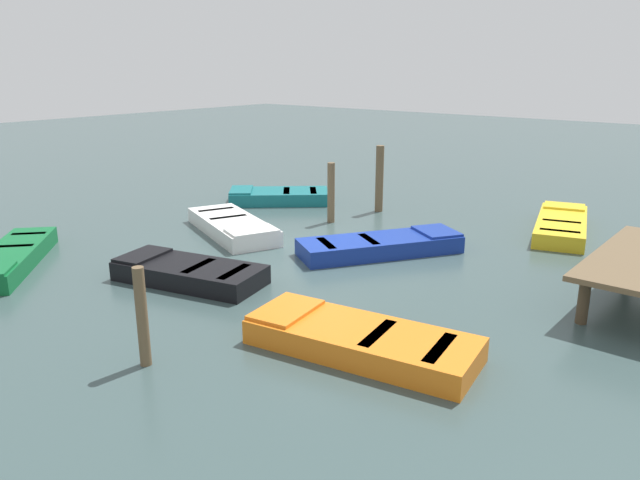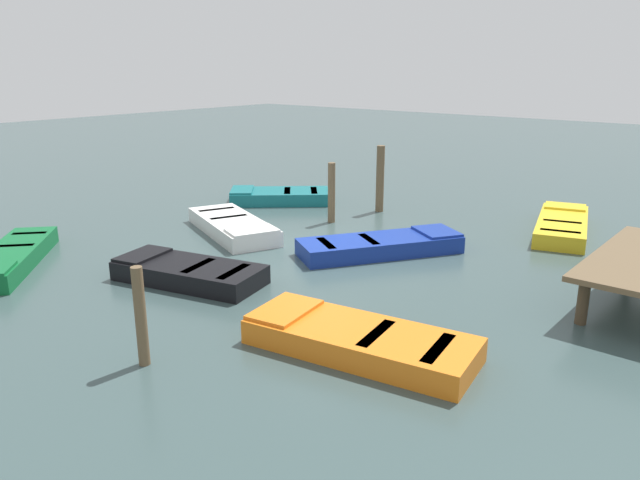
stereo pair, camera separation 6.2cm
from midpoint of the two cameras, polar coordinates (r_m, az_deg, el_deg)
The scene contains 11 objects.
ground_plane at distance 14.56m, azimuth -0.12°, elevation -1.32°, with size 80.00×80.00×0.00m, color #384C4C.
rowboat_white at distance 16.41m, azimuth -8.40°, elevation 1.33°, with size 2.66×3.90×0.46m.
rowboat_orange at distance 9.72m, azimuth 3.61°, elevation -9.36°, with size 1.94×3.84×0.46m.
rowboat_blue at distance 14.61m, azimuth 5.70°, elevation -0.47°, with size 3.98×3.17×0.46m.
rowboat_yellow at distance 17.59m, azimuth 21.80°, elevation 1.34°, with size 3.95×2.18×0.46m.
rowboat_black at distance 12.97m, azimuth -12.46°, elevation -2.98°, with size 2.03×3.39×0.46m.
rowboat_teal at distance 19.98m, azimuth -4.04°, elevation 4.18°, with size 3.22×3.38×0.46m.
rowboat_green at distance 15.29m, azimuth -27.28°, elevation -1.49°, with size 3.33×3.54×0.46m.
mooring_piling_far_right at distance 9.46m, azimuth -16.68°, elevation -7.00°, with size 0.17×0.17×1.58m, color brown.
mooring_piling_near_left at distance 18.65m, azimuth 5.55°, elevation 5.78°, with size 0.24×0.24×2.04m, color brown.
mooring_piling_center at distance 17.28m, azimuth 0.95°, elevation 4.49°, with size 0.21×0.21×1.73m, color brown.
Camera 1 is at (10.82, 8.68, 4.44)m, focal length 33.79 mm.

